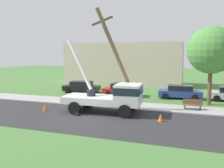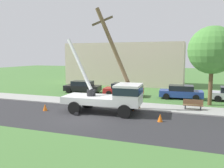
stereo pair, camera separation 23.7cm
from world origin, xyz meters
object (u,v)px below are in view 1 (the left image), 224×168
at_px(traffic_cone_behind, 45,108).
at_px(roadside_tree_far, 212,50).
at_px(traffic_cone_curbside, 132,107).
at_px(parked_sedan_blue, 180,92).
at_px(traffic_cone_ahead, 161,118).
at_px(parked_sedan_red, 123,90).
at_px(utility_truck, 113,96).
at_px(parked_sedan_black, 82,87).
at_px(park_bench, 193,105).
at_px(leaning_utility_pole, 118,58).

bearing_deg(traffic_cone_behind, roadside_tree_far, 27.81).
height_order(traffic_cone_curbside, parked_sedan_blue, parked_sedan_blue).
relative_size(traffic_cone_ahead, parked_sedan_red, 0.12).
bearing_deg(parked_sedan_blue, utility_truck, -120.50).
bearing_deg(traffic_cone_behind, traffic_cone_ahead, -0.44).
distance_m(traffic_cone_behind, parked_sedan_black, 9.63).
height_order(traffic_cone_ahead, traffic_cone_curbside, same).
distance_m(traffic_cone_behind, parked_sedan_blue, 13.88).
height_order(traffic_cone_curbside, roadside_tree_far, roadside_tree_far).
xyz_separation_m(traffic_cone_ahead, parked_sedan_blue, (0.90, 9.34, 0.43)).
relative_size(parked_sedan_red, park_bench, 2.82).
height_order(leaning_utility_pole, parked_sedan_blue, leaning_utility_pole).
relative_size(parked_sedan_blue, park_bench, 2.82).
relative_size(utility_truck, roadside_tree_far, 0.96).
bearing_deg(leaning_utility_pole, parked_sedan_black, 133.88).
xyz_separation_m(parked_sedan_red, park_bench, (7.43, -4.76, -0.25)).
xyz_separation_m(park_bench, roadside_tree_far, (1.45, 2.71, 4.54)).
relative_size(traffic_cone_curbside, park_bench, 0.35).
bearing_deg(park_bench, traffic_cone_ahead, -116.75).
height_order(parked_sedan_red, park_bench, parked_sedan_red).
height_order(parked_sedan_red, parked_sedan_blue, same).
height_order(utility_truck, parked_sedan_blue, utility_truck).
distance_m(traffic_cone_behind, roadside_tree_far, 15.43).
xyz_separation_m(leaning_utility_pole, parked_sedan_blue, (4.75, 6.92, -3.58)).
xyz_separation_m(traffic_cone_behind, parked_sedan_black, (-1.33, 9.53, 0.43)).
distance_m(utility_truck, traffic_cone_behind, 5.74).
bearing_deg(parked_sedan_black, traffic_cone_curbside, -41.16).
height_order(parked_sedan_black, roadside_tree_far, roadside_tree_far).
bearing_deg(utility_truck, leaning_utility_pole, 87.48).
relative_size(traffic_cone_ahead, parked_sedan_black, 0.12).
distance_m(parked_sedan_black, roadside_tree_far, 15.19).
bearing_deg(traffic_cone_behind, leaning_utility_pole, 22.85).
height_order(leaning_utility_pole, traffic_cone_behind, leaning_utility_pole).
bearing_deg(utility_truck, traffic_cone_ahead, -16.94).
xyz_separation_m(parked_sedan_red, roadside_tree_far, (8.88, -2.05, 4.29)).
xyz_separation_m(traffic_cone_ahead, parked_sedan_red, (-5.31, 8.98, 0.43)).
bearing_deg(parked_sedan_red, traffic_cone_ahead, -59.41).
bearing_deg(parked_sedan_blue, roadside_tree_far, -42.09).
xyz_separation_m(utility_truck, traffic_cone_behind, (-5.52, -1.12, -1.13)).
bearing_deg(traffic_cone_ahead, parked_sedan_blue, 84.50).
xyz_separation_m(traffic_cone_behind, parked_sedan_red, (4.12, 8.90, 0.43)).
height_order(utility_truck, leaning_utility_pole, leaning_utility_pole).
bearing_deg(traffic_cone_ahead, parked_sedan_red, 120.59).
relative_size(traffic_cone_ahead, roadside_tree_far, 0.08).
bearing_deg(leaning_utility_pole, parked_sedan_blue, 55.54).
distance_m(leaning_utility_pole, traffic_cone_behind, 7.26).
height_order(leaning_utility_pole, park_bench, leaning_utility_pole).
distance_m(traffic_cone_behind, park_bench, 12.27).
relative_size(utility_truck, traffic_cone_curbside, 12.29).
distance_m(traffic_cone_ahead, parked_sedan_red, 10.44).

